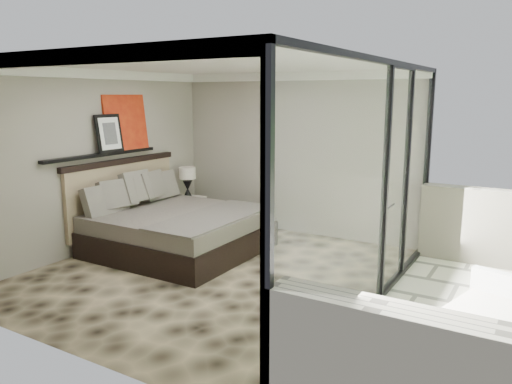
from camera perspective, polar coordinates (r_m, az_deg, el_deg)
The scene contains 12 objects.
floor at distance 7.02m, azimuth -4.88°, elevation -9.16°, with size 5.00×5.00×0.00m, color black.
ceiling at distance 6.60m, azimuth -5.29°, elevation 14.21°, with size 4.50×5.00×0.02m, color silver.
back_wall at distance 8.79m, azimuth 4.49°, elevation 4.34°, with size 4.50×0.02×2.80m, color gray.
left_wall at distance 8.18m, azimuth -17.93°, elevation 3.34°, with size 0.02×5.00×2.80m, color gray.
glass_wall at distance 5.67m, azimuth 13.69°, elevation 0.35°, with size 0.08×5.00×2.80m, color white.
picture_ledge at distance 8.19m, azimuth -17.17°, elevation 4.10°, with size 0.12×2.20×0.05m, color black.
bed at distance 7.95m, azimuth -9.44°, elevation -3.95°, with size 2.38×2.30×1.32m.
nightstand at distance 9.56m, azimuth -7.94°, elevation -2.04°, with size 0.55×0.55×0.55m, color black.
table_lamp at distance 9.39m, azimuth -7.85°, elevation 1.56°, with size 0.32×0.32×0.58m.
abstract_canvas at distance 8.53m, azimuth -14.66°, elevation 7.70°, with size 0.04×0.90×0.90m, color #AE360E.
framed_print at distance 8.21m, azimuth -16.44°, elevation 6.44°, with size 0.03×0.50×0.60m, color black.
lounger at distance 5.51m, azimuth 24.25°, elevation -14.00°, with size 1.08×1.60×0.57m.
Camera 1 is at (3.87, -5.34, 2.42)m, focal length 35.00 mm.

